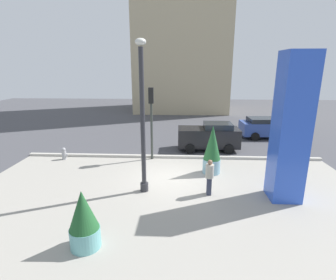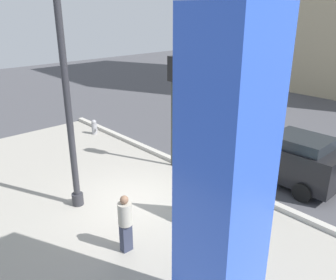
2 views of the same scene
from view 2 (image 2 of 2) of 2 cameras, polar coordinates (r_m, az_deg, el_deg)
The scene contains 10 objects.
ground_plane at distance 14.08m, azimuth 7.48°, elevation -4.34°, with size 60.00×60.00×0.00m, color #47474C.
plaza_pavement at distance 10.76m, azimuth -14.37°, elevation -13.49°, with size 18.00×10.00×0.02m, color #9E998E.
curb_strip at distance 13.45m, azimuth 5.05°, elevation -5.13°, with size 18.00×0.24×0.16m, color #B7B2A8.
lamp_post at distance 10.57m, azimuth -15.94°, elevation 4.81°, with size 0.44×0.44×6.52m.
art_pillar_blue at distance 5.98m, azimuth 9.03°, elevation -8.83°, with size 1.22×1.22×6.04m, color blue.
potted_plant_near_right at distance 10.11m, azimuth 5.53°, elevation -6.89°, with size 0.92×0.92×2.57m.
fire_hydrant at distance 17.76m, azimuth -11.93°, elevation 2.08°, with size 0.36×0.26×0.75m.
traffic_light_far_side at distance 13.12m, azimuth 0.83°, elevation 7.54°, with size 0.28×0.42×4.31m.
car_curb_west at distance 13.20m, azimuth 18.49°, elevation -2.60°, with size 4.08×2.00×1.86m.
pedestrian_crossing at distance 9.14m, azimuth -6.98°, elevation -12.96°, with size 0.37×0.37×1.61m.
Camera 2 is at (8.08, -5.87, 5.96)m, focal length 37.41 mm.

